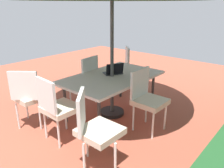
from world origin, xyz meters
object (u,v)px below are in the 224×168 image
chair_north (147,97)px  laptop (114,72)px  chair_southwest (121,65)px  chair_east (57,106)px  chair_northeast (95,127)px  chair_southeast (29,95)px  dining_table (112,79)px  cup (119,66)px  chair_south (85,78)px

chair_north → laptop: chair_north is taller
chair_north → chair_southwest: 1.92m
chair_east → chair_southwest: same height
chair_northeast → chair_north: 1.17m
chair_north → chair_southeast: size_ratio=1.00×
dining_table → chair_southeast: 1.39m
cup → chair_southwest: bearing=-144.2°
chair_northeast → chair_south: bearing=9.7°
dining_table → chair_southeast: bearing=-31.8°
dining_table → chair_southeast: (1.18, -0.73, -0.13)m
chair_east → laptop: chair_east is taller
chair_east → chair_north: bearing=-121.7°
laptop → chair_northeast: bearing=60.6°
chair_northeast → chair_east: same height
chair_northeast → chair_southeast: (-0.03, -1.50, 0.00)m
chair_east → laptop: (-1.25, -0.01, 0.22)m
chair_northeast → chair_north: (-1.17, -0.02, 0.00)m
chair_south → chair_southwest: (-1.19, -0.04, 0.00)m
chair_northeast → chair_southeast: size_ratio=1.00×
dining_table → chair_southwest: (-1.17, -0.74, -0.13)m
chair_south → chair_southwest: 1.19m
chair_south → cup: chair_south is taller
chair_northeast → chair_south: same height
chair_north → cup: chair_north is taller
chair_north → cup: bearing=63.4°
cup → chair_northeast: bearing=30.9°
chair_south → laptop: size_ratio=2.46×
chair_northeast → chair_southwest: same height
chair_south → cup: bearing=132.5°
chair_southeast → laptop: (-1.29, 0.67, 0.22)m
chair_northeast → cup: size_ratio=11.77×
laptop → chair_east: bearing=28.9°
chair_south → chair_east: 1.30m
chair_northeast → cup: (-1.70, -1.01, 0.22)m
chair_south → cup: size_ratio=11.77×
chair_south → chair_east: (1.13, 0.65, 0.00)m
chair_southwest → laptop: 1.28m
chair_north → chair_east: size_ratio=1.00×
chair_north → chair_south: bearing=90.3°
laptop → cup: 0.42m
chair_southwest → laptop: chair_southwest is taller
chair_southeast → chair_southwest: bearing=-128.3°
chair_southeast → laptop: bearing=-156.0°
dining_table → chair_southwest: 1.39m
dining_table → chair_north: 0.76m
dining_table → chair_south: chair_south is taller
chair_east → cup: (-1.63, -0.20, 0.22)m
chair_southeast → laptop: chair_southeast is taller
chair_south → laptop: 0.69m
chair_southwest → chair_southeast: same height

